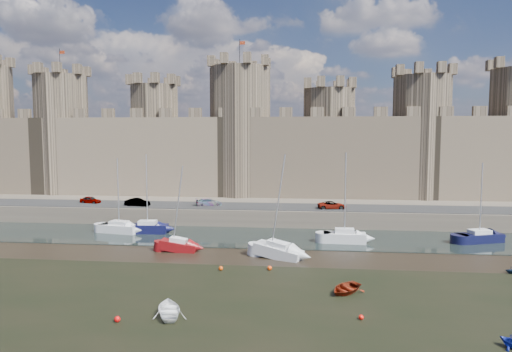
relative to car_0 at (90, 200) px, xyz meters
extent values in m
plane|color=black|center=(20.21, -34.40, -3.07)|extent=(160.00, 160.00, 0.00)
cube|color=black|center=(20.21, -40.40, -3.07)|extent=(70.00, 34.00, 0.01)
cube|color=black|center=(20.21, -10.40, -3.03)|extent=(160.00, 12.00, 0.08)
cube|color=#4C443A|center=(20.21, 25.60, -1.82)|extent=(160.00, 60.00, 2.50)
cube|color=black|center=(20.21, -0.40, -0.52)|extent=(160.00, 7.00, 0.10)
cube|color=#42382B|center=(20.21, 13.60, 6.43)|extent=(100.00, 9.00, 14.00)
cylinder|color=#42382B|center=(-11.79, 13.60, 10.43)|extent=(10.00, 10.00, 22.00)
cylinder|color=black|center=(-11.79, 13.60, 23.93)|extent=(0.10, 0.10, 5.00)
cube|color=maroon|center=(-11.29, 13.60, 25.73)|extent=(1.00, 0.03, 0.60)
cylinder|color=#42382B|center=(6.21, 13.60, 9.43)|extent=(9.00, 9.00, 20.00)
cylinder|color=#42382B|center=(22.21, 13.60, 10.93)|extent=(11.00, 11.00, 23.00)
cylinder|color=black|center=(22.21, 13.60, 24.93)|extent=(0.10, 0.10, 5.00)
cube|color=maroon|center=(22.71, 13.60, 26.73)|extent=(1.00, 0.03, 0.60)
cylinder|color=#42382B|center=(38.21, 13.60, 8.93)|extent=(9.00, 9.00, 19.00)
cylinder|color=#42382B|center=(54.21, 13.60, 9.93)|extent=(10.00, 10.00, 21.00)
imported|color=gray|center=(0.00, 0.00, 0.00)|extent=(3.56, 1.95, 1.15)
imported|color=gray|center=(8.54, -2.08, 0.05)|extent=(3.95, 1.83, 1.25)
imported|color=gray|center=(19.32, -0.51, 0.00)|extent=(4.30, 2.87, 1.16)
imported|color=gray|center=(38.05, -1.61, 0.01)|extent=(4.41, 2.50, 1.16)
cube|color=silver|center=(8.77, -9.72, -2.44)|extent=(5.76, 3.09, 1.11)
cube|color=silver|center=(8.77, -9.72, -1.63)|extent=(2.66, 1.91, 0.51)
cylinder|color=silver|center=(8.77, -9.72, 2.67)|extent=(0.14, 0.14, 9.10)
cube|color=black|center=(12.71, -9.46, -2.41)|extent=(5.48, 2.41, 1.17)
cube|color=silver|center=(12.71, -9.46, -1.56)|extent=(2.47, 1.60, 0.53)
cylinder|color=silver|center=(12.71, -9.46, 2.96)|extent=(0.14, 0.14, 9.57)
cube|color=silver|center=(38.98, -12.36, -2.38)|extent=(5.26, 2.22, 1.22)
cube|color=silver|center=(38.98, -12.36, -1.50)|extent=(2.36, 1.50, 0.55)
cylinder|color=silver|center=(38.98, -12.36, 3.21)|extent=(0.14, 0.14, 9.97)
cube|color=black|center=(55.76, -10.30, -2.45)|extent=(6.08, 3.96, 1.08)
cube|color=silver|center=(55.76, -10.30, -1.67)|extent=(2.89, 2.29, 0.49)
cylinder|color=silver|center=(55.76, -10.30, 2.52)|extent=(0.14, 0.14, 8.86)
cube|color=maroon|center=(19.54, -18.37, -2.53)|extent=(4.31, 1.80, 1.08)
cube|color=silver|center=(19.54, -18.37, -1.74)|extent=(1.93, 1.22, 0.49)
cylinder|color=silver|center=(19.54, -18.37, 2.44)|extent=(0.14, 0.14, 8.86)
cube|color=silver|center=(31.17, -19.97, -2.45)|extent=(5.68, 3.82, 1.24)
cube|color=silver|center=(31.17, -19.97, -1.55)|extent=(2.71, 2.19, 0.57)
cylinder|color=silver|center=(31.17, -19.97, 3.26)|extent=(0.14, 0.14, 10.17)
imported|color=white|center=(24.02, -36.88, -2.72)|extent=(3.46, 4.05, 0.71)
imported|color=maroon|center=(37.53, -30.55, -2.73)|extent=(3.97, 4.10, 0.69)
imported|color=navy|center=(47.03, -39.73, -2.66)|extent=(2.06, 2.09, 0.84)
imported|color=#0E1B32|center=(54.04, -23.35, -2.73)|extent=(1.50, 1.36, 0.69)
sphere|color=#DC4209|center=(25.77, -25.27, -2.85)|extent=(0.44, 0.44, 0.44)
sphere|color=#F9150B|center=(38.15, -36.12, -2.89)|extent=(0.37, 0.37, 0.37)
sphere|color=#FF430B|center=(30.59, -24.69, -2.84)|extent=(0.46, 0.46, 0.46)
sphere|color=red|center=(20.65, -38.42, -2.85)|extent=(0.44, 0.44, 0.44)
camera|label=1|loc=(33.91, -68.89, 10.36)|focal=32.00mm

